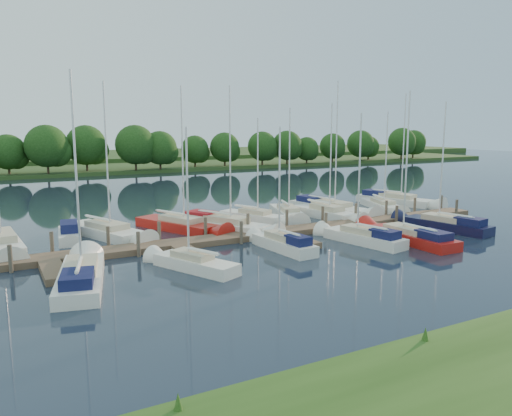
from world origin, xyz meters
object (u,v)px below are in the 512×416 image
dock (281,234)px  sailboat_s_2 (283,245)px  motorboat (70,235)px  sailboat_n_0 (1,246)px  sailboat_n_5 (255,218)px

dock → sailboat_s_2: (-1.97, -3.41, 0.14)m
dock → motorboat: (-13.88, 6.58, 0.13)m
sailboat_n_0 → sailboat_s_2: (16.36, -8.69, 0.05)m
dock → motorboat: 15.36m
sailboat_n_0 → motorboat: bearing=-168.1°
sailboat_n_0 → motorboat: size_ratio=2.28×
motorboat → sailboat_n_5: (15.10, -0.29, -0.06)m
sailboat_n_0 → sailboat_s_2: size_ratio=1.40×
sailboat_n_5 → sailboat_s_2: (-3.19, -9.69, 0.06)m
dock → sailboat_n_5: 6.40m
sailboat_n_0 → dock: bearing=159.6°
dock → sailboat_n_0: size_ratio=3.38×
dock → sailboat_s_2: size_ratio=4.72×
sailboat_n_0 → sailboat_n_5: bearing=178.6°
dock → motorboat: bearing=154.6°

